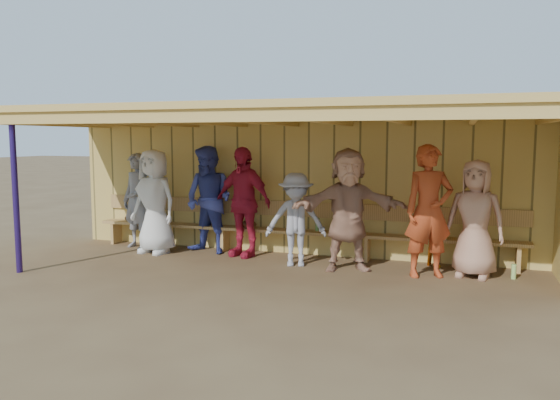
# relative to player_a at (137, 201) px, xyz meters

# --- Properties ---
(ground) EXTENTS (90.00, 90.00, 0.00)m
(ground) POSITION_rel_player_a_xyz_m (2.95, -0.81, -0.88)
(ground) COLOR brown
(ground) RESTS_ON ground
(player_a) EXTENTS (0.73, 0.58, 1.76)m
(player_a) POSITION_rel_player_a_xyz_m (0.00, 0.00, 0.00)
(player_a) COLOR gray
(player_a) RESTS_ON ground
(player_b) EXTENTS (0.98, 0.73, 1.84)m
(player_b) POSITION_rel_player_a_xyz_m (0.55, -0.30, 0.04)
(player_b) COLOR white
(player_b) RESTS_ON ground
(player_c) EXTENTS (1.06, 0.91, 1.90)m
(player_c) POSITION_rel_player_a_xyz_m (1.47, 0.00, 0.07)
(player_c) COLOR #38439B
(player_c) RESTS_ON ground
(player_d) EXTENTS (1.19, 0.74, 1.89)m
(player_d) POSITION_rel_player_a_xyz_m (2.13, -0.04, 0.06)
(player_d) COLOR #B81D36
(player_d) RESTS_ON ground
(player_e) EXTENTS (1.08, 0.81, 1.49)m
(player_e) POSITION_rel_player_a_xyz_m (3.21, -0.44, -0.14)
(player_e) COLOR #9A99A2
(player_e) RESTS_ON ground
(player_f) EXTENTS (1.84, 1.12, 1.89)m
(player_f) POSITION_rel_player_a_xyz_m (4.05, -0.46, 0.06)
(player_f) COLOR tan
(player_f) RESTS_ON ground
(player_g) EXTENTS (0.84, 0.71, 1.95)m
(player_g) POSITION_rel_player_a_xyz_m (5.25, -0.50, 0.09)
(player_g) COLOR #AD3E1B
(player_g) RESTS_ON ground
(player_h) EXTENTS (0.95, 0.72, 1.73)m
(player_h) POSITION_rel_player_a_xyz_m (5.89, -0.31, -0.02)
(player_h) COLOR tan
(player_h) RESTS_ON ground
(dugout_structure) EXTENTS (8.80, 3.20, 2.50)m
(dugout_structure) POSITION_rel_player_a_xyz_m (3.33, -0.12, 0.81)
(dugout_structure) COLOR #D8B75C
(dugout_structure) RESTS_ON ground
(bench) EXTENTS (7.60, 0.34, 0.93)m
(bench) POSITION_rel_player_a_xyz_m (2.95, 0.31, -0.35)
(bench) COLOR tan
(bench) RESTS_ON ground
(dugout_equipment) EXTENTS (6.88, 0.62, 0.80)m
(dugout_equipment) POSITION_rel_player_a_xyz_m (2.56, 0.18, -0.39)
(dugout_equipment) COLOR orange
(dugout_equipment) RESTS_ON ground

